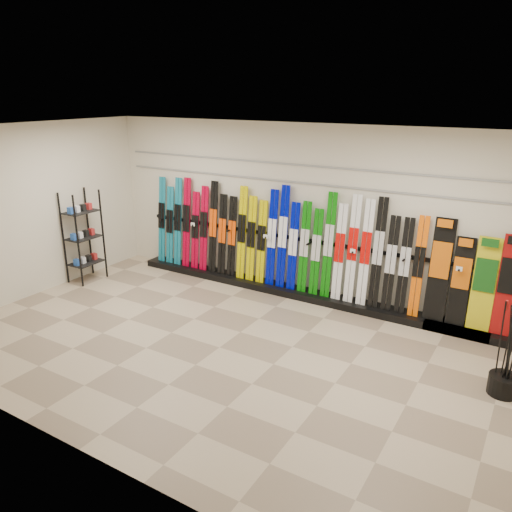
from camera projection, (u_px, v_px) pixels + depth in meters
The scene contains 12 objects.
floor at pixel (219, 347), 7.15m from camera, with size 8.00×8.00×0.00m, color #85715B.
back_wall at pixel (300, 211), 8.70m from camera, with size 8.00×8.00×0.00m, color beige.
left_wall at pixel (28, 212), 8.63m from camera, with size 5.00×5.00×0.00m, color beige.
ceiling at pixel (214, 133), 6.20m from camera, with size 8.00×8.00×0.00m, color silver.
ski_rack_base at pixel (304, 294), 8.87m from camera, with size 8.00×0.40×0.12m, color black.
skis at pixel (272, 240), 8.95m from camera, with size 5.36×0.21×1.83m.
snowboards at pixel (485, 282), 7.27m from camera, with size 1.60×0.24×1.58m.
accessory_rack at pixel (83, 237), 9.44m from camera, with size 0.40×0.60×1.74m, color black.
pole_bin at pixel (503, 385), 6.02m from camera, with size 0.36×0.36×0.25m, color black.
ski_poles at pixel (510, 350), 5.85m from camera, with size 0.25×0.23×1.18m.
slatwall_rail_0 at pixel (300, 183), 8.53m from camera, with size 7.60×0.02×0.03m, color gray.
slatwall_rail_1 at pixel (301, 165), 8.43m from camera, with size 7.60×0.02×0.03m, color gray.
Camera 1 is at (3.74, -5.18, 3.51)m, focal length 35.00 mm.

